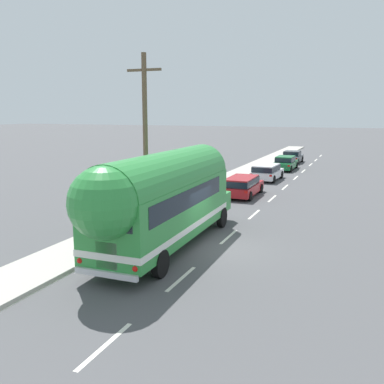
# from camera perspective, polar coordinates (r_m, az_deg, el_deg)

# --- Properties ---
(ground_plane) EXTENTS (300.00, 300.00, 0.00)m
(ground_plane) POSITION_cam_1_polar(r_m,az_deg,el_deg) (18.48, 3.23, -7.46)
(ground_plane) COLOR #4C4C4F
(lane_markings) EXTENTS (4.05, 80.00, 0.01)m
(lane_markings) POSITION_cam_1_polar(r_m,az_deg,el_deg) (30.94, 6.06, -0.09)
(lane_markings) COLOR silver
(lane_markings) RESTS_ON ground
(sidewalk_slab) EXTENTS (2.48, 90.00, 0.15)m
(sidewalk_slab) POSITION_cam_1_polar(r_m,az_deg,el_deg) (29.30, 0.12, -0.50)
(sidewalk_slab) COLOR #ADA89E
(sidewalk_slab) RESTS_ON ground
(utility_pole) EXTENTS (1.80, 0.24, 8.50)m
(utility_pole) POSITION_cam_1_polar(r_m,az_deg,el_deg) (21.20, -6.23, 7.03)
(utility_pole) COLOR brown
(utility_pole) RESTS_ON ground
(painted_bus) EXTENTS (2.74, 11.72, 4.12)m
(painted_bus) POSITION_cam_1_polar(r_m,az_deg,el_deg) (17.52, -4.05, -0.69)
(painted_bus) COLOR #2D8C3D
(painted_bus) RESTS_ON ground
(car_lead) EXTENTS (2.01, 4.60, 1.37)m
(car_lead) POSITION_cam_1_polar(r_m,az_deg,el_deg) (29.54, 6.72, 0.94)
(car_lead) COLOR #A5191E
(car_lead) RESTS_ON ground
(car_second) EXTENTS (2.12, 4.31, 1.37)m
(car_second) POSITION_cam_1_polar(r_m,az_deg,el_deg) (36.80, 9.95, 2.76)
(car_second) COLOR white
(car_second) RESTS_ON ground
(car_third) EXTENTS (1.94, 4.81, 1.37)m
(car_third) POSITION_cam_1_polar(r_m,az_deg,el_deg) (43.99, 12.34, 3.88)
(car_third) COLOR #196633
(car_third) RESTS_ON ground
(car_fourth) EXTENTS (2.06, 4.28, 1.37)m
(car_fourth) POSITION_cam_1_polar(r_m,az_deg,el_deg) (50.19, 13.22, 4.63)
(car_fourth) COLOR #474C51
(car_fourth) RESTS_ON ground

